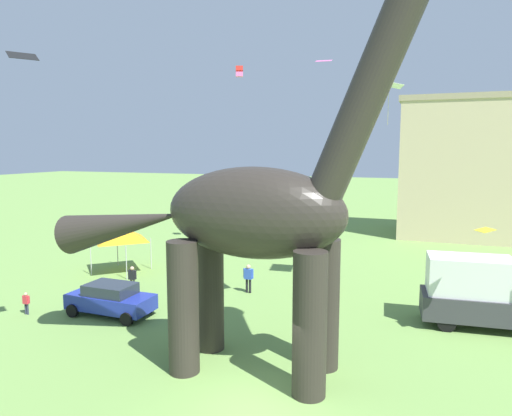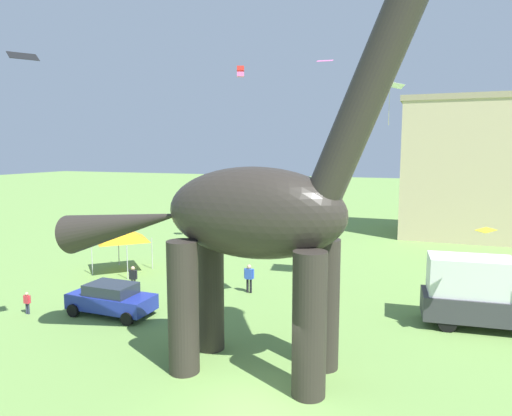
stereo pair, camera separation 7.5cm
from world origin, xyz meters
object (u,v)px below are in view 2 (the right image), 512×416
Objects in this scene: parked_sedan_left at (111,299)px; person_photographer at (331,274)px; person_near_flyer at (249,276)px; kite_trailing at (390,84)px; dinosaur_sculpture at (252,213)px; kite_near_high at (241,71)px; person_strolling_adult at (27,301)px; parked_box_truck at (486,293)px; kite_mid_left at (265,192)px; kite_far_right at (23,56)px; festival_canopy_tent at (122,234)px; person_vendor_side at (133,276)px; kite_mid_right at (486,230)px; kite_near_low at (325,61)px.

person_photographer is at bearing 39.13° from parked_sedan_left.
kite_trailing reaches higher than person_near_flyer.
dinosaur_sculpture reaches higher than kite_near_high.
parked_box_truck is at bearing 23.13° from person_strolling_adult.
parked_box_truck is (16.76, 4.60, 0.84)m from parked_sedan_left.
parked_sedan_left is 2.68× the size of kite_mid_left.
parked_box_truck reaches higher than person_near_flyer.
person_strolling_adult is at bearing 141.16° from kite_far_right.
festival_canopy_tent is (-12.88, 9.62, -3.24)m from dinosaur_sculpture.
parked_box_truck is 3.40× the size of person_photographer.
parked_box_truck is 5.25× the size of person_strolling_adult.
kite_far_right is (2.23, -8.81, 10.29)m from person_vendor_side.
parked_sedan_left is 4.82× the size of kite_mid_right.
person_photographer reaches higher than person_vendor_side.
person_strolling_adult is 0.96× the size of kite_far_right.
kite_mid_right is at bearing -120.63° from person_photographer.
kite_near_high is at bearing 61.35° from festival_canopy_tent.
kite_near_low is at bearing 126.09° from dinosaur_sculpture.
parked_box_truck is 3.58× the size of person_near_flyer.
festival_canopy_tent reaches higher than person_strolling_adult.
kite_mid_left is at bearing -61.79° from kite_near_high.
dinosaur_sculpture is 13.99× the size of kite_far_right.
parked_box_truck is at bearing -104.88° from person_photographer.
festival_canopy_tent is at bearing -107.80° from person_vendor_side.
parked_box_truck reaches higher than person_photographer.
person_strolling_adult is 0.65× the size of person_photographer.
person_photographer is 17.36m from kite_near_low.
kite_far_right is (0.70, -20.88, -2.64)m from kite_near_high.
kite_mid_right is at bearing -10.59° from kite_mid_left.
person_vendor_side is at bearing 178.34° from parked_box_truck.
parked_box_truck is 3.93× the size of person_vendor_side.
festival_canopy_tent is at bearing 168.69° from parked_box_truck.
kite_near_high is 21.06m from kite_far_right.
kite_trailing is at bearing 141.82° from parked_box_truck.
person_near_flyer is 16.87m from kite_near_high.
kite_near_high is at bearing 118.21° from kite_mid_left.
dinosaur_sculpture reaches higher than parked_sedan_left.
festival_canopy_tent reaches higher than person_near_flyer.
parked_sedan_left is at bearing 26.70° from person_strolling_adult.
kite_mid_left is at bearing -112.72° from person_near_flyer.
person_near_flyer is 0.95× the size of person_photographer.
kite_near_high reaches higher than person_photographer.
dinosaur_sculpture is 20.68× the size of kite_near_high.
kite_far_right is (-3.94, -10.98, 10.20)m from person_near_flyer.
dinosaur_sculpture is 10.31m from person_near_flyer.
parked_box_truck is at bearing -71.60° from person_near_flyer.
kite_far_right is at bearing -102.82° from kite_near_low.
person_strolling_adult is 15.78m from person_photographer.
dinosaur_sculpture is 11.87m from parked_box_truck.
kite_near_low reaches higher than person_vendor_side.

